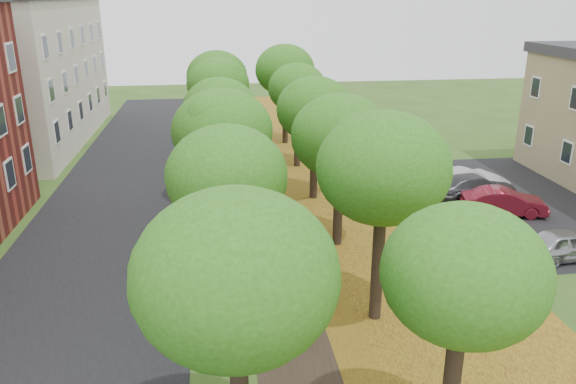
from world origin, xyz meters
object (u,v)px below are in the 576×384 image
object	(u,v)px
car_red	(504,202)
car_white	(465,180)
car_grey	(474,187)
bench	(316,286)
car_silver	(567,244)

from	to	relation	value
car_red	car_white	size ratio (longest dim) A/B	0.79
car_white	car_grey	bearing A→B (deg)	170.12
bench	car_white	world-z (taller)	car_white
bench	car_white	distance (m)	14.33
car_silver	car_grey	world-z (taller)	car_grey
car_red	car_grey	xyz separation A→B (m)	(-0.49, 2.27, 0.02)
car_silver	car_red	distance (m)	4.98
car_grey	car_silver	bearing A→B (deg)	178.27
bench	car_white	xyz separation A→B (m)	(10.15, 10.11, 0.27)
car_grey	car_white	bearing A→B (deg)	-6.74
car_red	car_grey	bearing A→B (deg)	24.61
bench	car_silver	distance (m)	10.93
car_silver	car_grey	bearing A→B (deg)	-0.28
car_grey	car_white	world-z (taller)	car_white
bench	car_red	distance (m)	12.60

